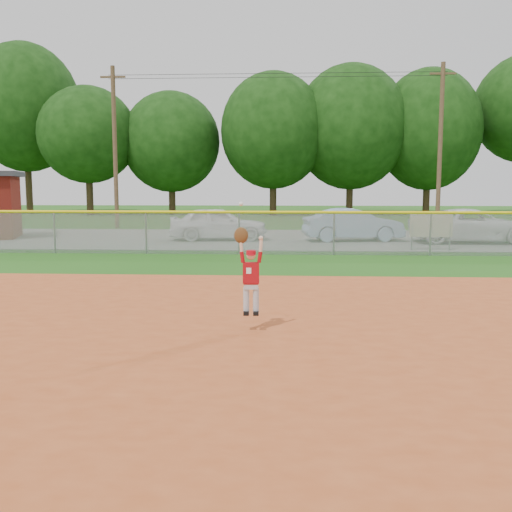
{
  "coord_description": "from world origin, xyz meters",
  "views": [
    {
      "loc": [
        1.68,
        -10.02,
        2.43
      ],
      "look_at": [
        1.1,
        0.69,
        1.1
      ],
      "focal_mm": 40.0,
      "sensor_mm": 36.0,
      "label": 1
    }
  ],
  "objects": [
    {
      "name": "power_lines",
      "position": [
        1.0,
        22.0,
        4.68
      ],
      "size": [
        19.4,
        0.24,
        9.0
      ],
      "color": "#4C3823",
      "rests_on": "ground"
    },
    {
      "name": "ballplayer",
      "position": [
        1.08,
        -0.81,
        1.03
      ],
      "size": [
        0.48,
        0.21,
        1.86
      ],
      "color": "silver",
      "rests_on": "ground"
    },
    {
      "name": "ground",
      "position": [
        0.0,
        0.0,
        0.0
      ],
      "size": [
        120.0,
        120.0,
        0.0
      ],
      "primitive_type": "plane",
      "color": "#1E5012",
      "rests_on": "ground"
    },
    {
      "name": "car_white_a",
      "position": [
        -1.35,
        15.04,
        0.76
      ],
      "size": [
        4.48,
        2.24,
        1.47
      ],
      "primitive_type": "imported",
      "rotation": [
        0.0,
        0.0,
        1.69
      ],
      "color": "white",
      "rests_on": "parking_strip"
    },
    {
      "name": "clay_infield",
      "position": [
        0.0,
        -3.0,
        0.02
      ],
      "size": [
        24.0,
        16.0,
        0.04
      ],
      "primitive_type": "cube",
      "color": "#AB471E",
      "rests_on": "ground"
    },
    {
      "name": "tree_line",
      "position": [
        0.96,
        37.9,
        7.53
      ],
      "size": [
        62.37,
        13.0,
        14.43
      ],
      "color": "#422D1C",
      "rests_on": "ground"
    },
    {
      "name": "car_blue",
      "position": [
        4.57,
        14.96,
        0.74
      ],
      "size": [
        4.46,
        2.1,
        1.41
      ],
      "primitive_type": "imported",
      "rotation": [
        0.0,
        0.0,
        1.72
      ],
      "color": "#87A5C9",
      "rests_on": "parking_strip"
    },
    {
      "name": "sponsor_sign",
      "position": [
        7.04,
        11.42,
        0.92
      ],
      "size": [
        1.57,
        0.06,
        1.4
      ],
      "color": "gray",
      "rests_on": "ground"
    },
    {
      "name": "outfield_fence",
      "position": [
        0.0,
        10.0,
        0.88
      ],
      "size": [
        40.06,
        0.1,
        1.55
      ],
      "color": "gray",
      "rests_on": "ground"
    },
    {
      "name": "car_white_b",
      "position": [
        9.52,
        14.5,
        0.74
      ],
      "size": [
        5.15,
        2.41,
        1.43
      ],
      "primitive_type": "imported",
      "rotation": [
        0.0,
        0.0,
        1.58
      ],
      "color": "white",
      "rests_on": "parking_strip"
    },
    {
      "name": "parking_strip",
      "position": [
        0.0,
        16.0,
        0.01
      ],
      "size": [
        44.0,
        10.0,
        0.03
      ],
      "primitive_type": "cube",
      "color": "#65645E",
      "rests_on": "ground"
    }
  ]
}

